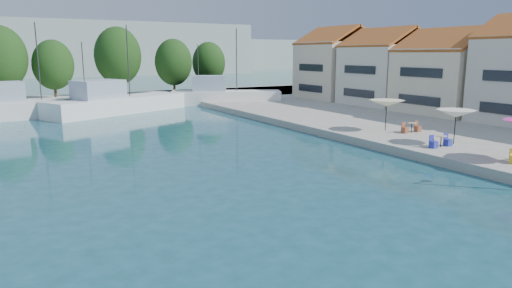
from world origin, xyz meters
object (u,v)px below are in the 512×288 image
trawler_04 (223,96)px  umbrella_cream (387,103)px  trawler_03 (115,104)px  trawler_02 (20,108)px  umbrella_white (456,113)px

trawler_04 → umbrella_cream: trawler_04 is taller
trawler_03 → trawler_04: (14.40, 2.02, 0.00)m
trawler_02 → trawler_04: same height
trawler_03 → umbrella_cream: (15.11, -26.31, 1.72)m
umbrella_cream → trawler_02: bearing=132.2°
umbrella_white → umbrella_cream: umbrella_cream is taller
trawler_03 → umbrella_white: trawler_03 is taller
trawler_03 → umbrella_cream: size_ratio=5.97×
umbrella_white → umbrella_cream: 6.33m
trawler_03 → trawler_02: bearing=150.4°
trawler_04 → trawler_02: bearing=-151.0°
trawler_03 → umbrella_white: 35.98m
trawler_04 → trawler_03: bearing=-145.7°
trawler_02 → umbrella_cream: bearing=-53.5°
trawler_02 → umbrella_cream: size_ratio=6.15×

